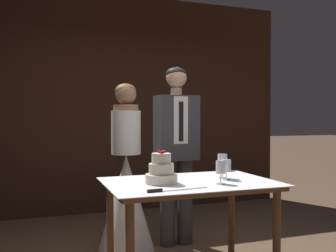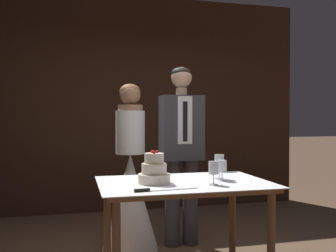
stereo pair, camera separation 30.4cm
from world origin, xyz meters
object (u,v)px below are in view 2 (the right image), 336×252
at_px(tiered_cake, 154,171).
at_px(wine_glass_far, 219,161).
at_px(cake_table, 184,195).
at_px(cake_knife, 154,190).
at_px(wine_glass_near, 222,166).
at_px(wine_glass_middle, 214,169).
at_px(groom, 181,145).
at_px(bride, 130,189).

bearing_deg(tiered_cake, wine_glass_far, 7.99).
relative_size(cake_table, wine_glass_far, 6.61).
bearing_deg(cake_knife, wine_glass_near, 19.52).
height_order(wine_glass_middle, groom, groom).
relative_size(wine_glass_far, groom, 0.11).
bearing_deg(wine_glass_far, tiered_cake, -172.01).
relative_size(wine_glass_near, wine_glass_far, 0.82).
bearing_deg(bride, wine_glass_far, -58.14).
relative_size(wine_glass_middle, bride, 0.10).
bearing_deg(tiered_cake, cake_knife, -101.93).
distance_m(cake_table, bride, 0.99).
bearing_deg(groom, cake_table, -105.05).
xyz_separation_m(wine_glass_near, wine_glass_far, (0.01, 0.09, 0.03)).
distance_m(wine_glass_far, groom, 0.90).
relative_size(wine_glass_near, bride, 0.10).
bearing_deg(wine_glass_near, cake_knife, -155.09).
relative_size(wine_glass_middle, wine_glass_far, 0.88).
bearing_deg(cake_knife, cake_table, 40.91).
bearing_deg(groom, wine_glass_middle, -94.58).
relative_size(cake_knife, groom, 0.24).
bearing_deg(wine_glass_near, wine_glass_middle, -130.66).
distance_m(wine_glass_middle, wine_glass_far, 0.27).
bearing_deg(wine_glass_near, bride, 118.92).
bearing_deg(bride, tiered_cake, -88.14).
xyz_separation_m(tiered_cake, groom, (0.48, 0.97, 0.11)).
distance_m(cake_table, wine_glass_far, 0.39).
xyz_separation_m(cake_table, wine_glass_near, (0.29, -0.03, 0.21)).
bearing_deg(wine_glass_far, cake_table, -169.29).
relative_size(tiered_cake, wine_glass_far, 1.27).
height_order(cake_knife, wine_glass_near, wine_glass_near).
bearing_deg(wine_glass_near, tiered_cake, 178.37).
height_order(cake_table, wine_glass_far, wine_glass_far).
distance_m(cake_knife, wine_glass_far, 0.69).
height_order(cake_knife, bride, bride).
xyz_separation_m(wine_glass_far, groom, (-0.04, 0.89, 0.06)).
xyz_separation_m(cake_table, bride, (-0.26, 0.95, -0.12)).
bearing_deg(wine_glass_far, groom, 92.85).
relative_size(cake_knife, wine_glass_middle, 2.61).
relative_size(cake_table, groom, 0.70).
distance_m(tiered_cake, groom, 1.09).
height_order(wine_glass_middle, wine_glass_far, wine_glass_far).
xyz_separation_m(wine_glass_middle, groom, (0.09, 1.12, 0.08)).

